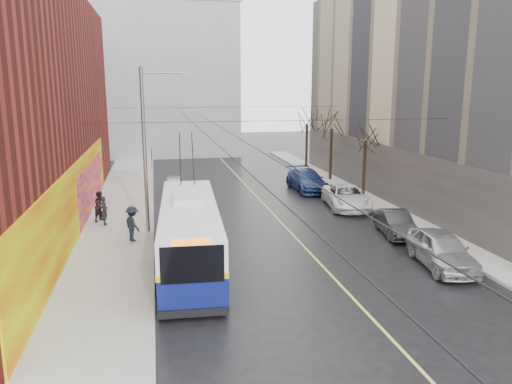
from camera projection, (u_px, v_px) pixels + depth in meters
ground at (313, 297)px, 19.32m from camera, size 140.00×140.00×0.00m
sidewalk_left at (119, 224)px, 29.24m from camera, size 4.00×60.00×0.15m
sidewalk_right at (388, 210)px, 32.56m from camera, size 2.00×60.00×0.15m
lane_line at (269, 210)px, 33.03m from camera, size 0.12×50.00×0.01m
building_right at (488, 86)px, 34.39m from camera, size 14.06×36.00×16.00m
building_far at (150, 78)px, 59.38m from camera, size 20.50×12.10×18.00m
streetlight_pole at (147, 147)px, 26.69m from camera, size 2.65×0.60×9.00m
catenary_wires at (205, 115)px, 31.67m from camera, size 18.00×60.00×0.22m
tree_near at (366, 130)px, 35.38m from camera, size 3.20×3.20×6.40m
tree_mid at (332, 120)px, 42.03m from camera, size 3.20×3.20×6.68m
tree_far at (307, 116)px, 48.76m from camera, size 3.20×3.20×6.57m
puddle at (194, 298)px, 19.22m from camera, size 2.09×3.14×0.01m
pigeons_flying at (201, 108)px, 27.20m from camera, size 3.19×3.24×1.88m
trolleybus at (190, 232)px, 22.55m from camera, size 3.20×11.78×5.53m
parked_car_a at (442, 250)px, 22.43m from camera, size 2.58×5.01×1.63m
parked_car_b at (396, 223)px, 27.24m from camera, size 2.06×4.24×1.34m
parked_car_c at (346, 197)px, 33.36m from camera, size 3.33×5.82×1.53m
parked_car_d at (307, 180)px, 38.97m from camera, size 2.32×5.60×1.62m
following_car at (174, 185)px, 37.68m from camera, size 1.85×4.13×1.38m
pedestrian_a at (104, 211)px, 28.69m from camera, size 0.43×0.63×1.70m
pedestrian_b at (101, 206)px, 29.55m from camera, size 1.06×1.11×1.80m
pedestrian_c at (132, 224)px, 25.69m from camera, size 1.18×1.37×1.84m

